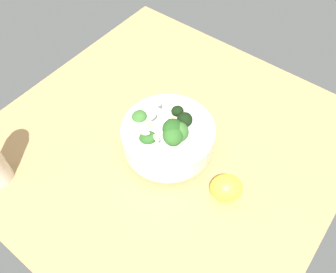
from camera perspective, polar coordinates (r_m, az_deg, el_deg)
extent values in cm
cube|color=tan|center=(73.82, -0.31, -1.63)|extent=(68.76, 68.76, 4.35)
cylinder|color=white|center=(70.27, 0.00, -1.53)|extent=(9.99, 9.99, 1.62)
cylinder|color=white|center=(67.62, 0.00, 0.03)|extent=(18.17, 18.17, 4.87)
cylinder|color=silver|center=(65.99, 0.00, 1.07)|extent=(14.68, 14.68, 0.80)
cylinder|color=#589D47|center=(65.20, -3.49, -0.80)|extent=(1.56, 1.75, 1.54)
ellipsoid|color=#2D6023|center=(64.04, -3.55, -0.06)|extent=(4.76, 4.08, 3.46)
cylinder|color=#3C7A32|center=(68.86, 1.55, 3.52)|extent=(1.20, 1.33, 1.26)
ellipsoid|color=black|center=(67.87, 1.57, 4.22)|extent=(3.96, 3.81, 2.89)
cylinder|color=#4A8F3C|center=(65.28, 1.70, -0.18)|extent=(1.80, 1.85, 1.71)
ellipsoid|color=#386B2B|center=(63.84, 1.74, 0.76)|extent=(4.94, 5.01, 5.45)
cylinder|color=#3C7A32|center=(64.74, 0.76, 0.26)|extent=(2.19, 2.28, 2.05)
ellipsoid|color=#23511C|center=(63.15, 0.78, 1.33)|extent=(5.01, 5.20, 4.56)
cylinder|color=#2F662B|center=(69.01, -4.71, 2.46)|extent=(1.55, 1.32, 1.58)
ellipsoid|color=#386B2B|center=(67.84, -4.79, 3.26)|extent=(4.42, 4.30, 3.08)
cylinder|color=#3C7A32|center=(67.45, 2.72, 1.93)|extent=(1.60, 1.46, 1.67)
ellipsoid|color=black|center=(66.21, 2.77, 2.77)|extent=(3.27, 3.30, 3.05)
cylinder|color=#3C7A32|center=(63.94, 0.80, -0.69)|extent=(1.43, 1.54, 1.27)
ellipsoid|color=#2D6023|center=(62.53, 0.82, 0.23)|extent=(5.89, 5.98, 4.01)
ellipsoid|color=#DBBC84|center=(66.41, 0.62, 3.09)|extent=(2.01, 1.48, 0.68)
ellipsoid|color=#DBBC84|center=(62.09, -4.01, 0.74)|extent=(2.07, 1.74, 0.58)
ellipsoid|color=#DBBC84|center=(61.59, -1.94, -0.22)|extent=(2.08, 1.72, 0.59)
ellipsoid|color=#DBBC84|center=(64.88, -2.50, 3.45)|extent=(1.16, 1.77, 1.19)
ellipsoid|color=#DBBC84|center=(65.91, -3.17, 2.03)|extent=(1.91, 2.05, 0.94)
ellipsoid|color=#DBBC84|center=(66.21, -1.58, 5.72)|extent=(2.08, 1.70, 1.13)
ellipsoid|color=yellow|center=(64.35, 9.61, -8.35)|extent=(7.92, 7.87, 4.89)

